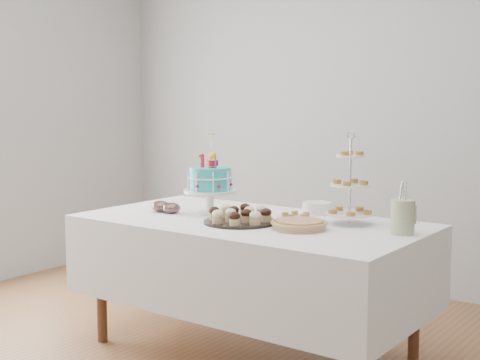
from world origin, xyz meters
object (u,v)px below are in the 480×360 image
Objects in this scene: jam_bowl_b at (171,208)px; utensil_pitcher at (403,215)px; birthday_cake at (210,193)px; pastry_plate at (296,216)px; cupcake_tray at (240,215)px; tiered_stand at (350,185)px; table at (250,260)px; plate_stack at (317,208)px; jam_bowl_a at (161,206)px; pie at (299,224)px.

jam_bowl_b is 1.36m from utensil_pitcher.
pastry_plate is at bearing 17.28° from birthday_cake.
jam_bowl_b is (-0.51, 0.02, -0.01)m from cupcake_tray.
tiered_stand reaches higher than pastry_plate.
table is 3.84× the size of tiered_stand.
jam_bowl_b is at bearing 176.51° from utensil_pitcher.
table is at bearing -116.12° from plate_stack.
table is 0.65m from jam_bowl_a.
utensil_pitcher is (0.34, -0.09, -0.12)m from tiered_stand.
tiered_stand is at bearing 33.63° from cupcake_tray.
pie is 0.59× the size of tiered_stand.
tiered_stand reaches higher than jam_bowl_a.
cupcake_tray reaches higher than pie.
table is at bearing -4.98° from birthday_cake.
plate_stack is (0.20, 0.40, 0.26)m from table.
cupcake_tray is 1.85× the size of pastry_plate.
pastry_plate is (-0.01, -0.21, -0.02)m from plate_stack.
utensil_pitcher is (0.64, -0.28, 0.06)m from plate_stack.
plate_stack reaches higher than table.
tiered_stand reaches higher than pie.
cupcake_tray is at bearing -84.38° from table.
tiered_stand is at bearing 17.17° from jam_bowl_b.
jam_bowl_b is (-0.86, -0.02, 0.00)m from pie.
table is at bearing -134.28° from pastry_plate.
utensil_pitcher is (1.14, 0.11, -0.03)m from birthday_cake.
plate_stack is 0.70m from utensil_pitcher.
jam_bowl_a reaches higher than table.
birthday_cake is at bearing 158.12° from cupcake_tray.
pastry_plate is at bearing 60.28° from cupcake_tray.
tiered_stand is 1.90× the size of utensil_pitcher.
birthday_cake reaches higher than jam_bowl_b.
jam_bowl_a is (-0.59, -0.09, 0.26)m from table.
utensil_pitcher is (0.83, 0.24, 0.05)m from cupcake_tray.
pastry_plate is 1.96× the size of jam_bowl_b.
jam_bowl_a is at bearing -160.11° from pastry_plate.
pie is (0.35, 0.04, -0.02)m from cupcake_tray.
utensil_pitcher is at bearing -23.27° from plate_stack.
cupcake_tray is 0.55m from plate_stack.
jam_bowl_b is at bearing 178.22° from cupcake_tray.
pastry_plate is at bearing 161.63° from utensil_pitcher.
plate_stack is 0.21m from pastry_plate.
pie is at bearing -70.92° from plate_stack.
utensil_pitcher reaches higher than plate_stack.
jam_bowl_a is at bearing -178.75° from pie.
tiered_stand is at bearing 152.24° from utensil_pitcher.
plate_stack is at bearing 70.17° from cupcake_tray.
birthday_cake reaches higher than pastry_plate.
tiered_stand is at bearing 11.36° from birthday_cake.
plate_stack is 1.52× the size of jam_bowl_a.
tiered_stand is 0.37m from utensil_pitcher.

